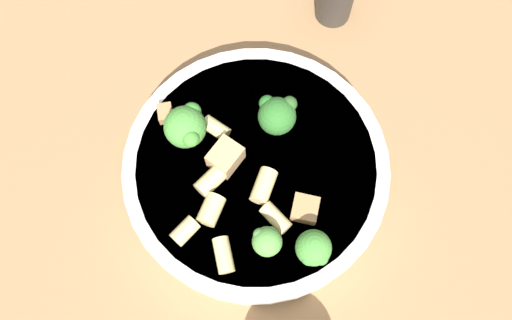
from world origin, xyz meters
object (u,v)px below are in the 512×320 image
broccoli_floret_1 (313,249)px  chicken_chunk_1 (226,152)px  rigatoni_3 (276,218)px  broccoli_floret_0 (277,115)px  chicken_chunk_0 (165,113)px  chicken_chunk_2 (305,209)px  rigatoni_0 (185,231)px  broccoli_floret_3 (267,241)px  pasta_bowl (256,169)px  rigatoni_5 (216,128)px  rigatoni_1 (223,255)px  broccoli_floret_2 (186,127)px  rigatoni_2 (264,186)px  rigatoni_6 (211,210)px  rigatoni_4 (211,180)px

broccoli_floret_1 → chicken_chunk_1: bearing=134.9°
rigatoni_3 → broccoli_floret_0: bearing=94.3°
chicken_chunk_0 → chicken_chunk_2: size_ratio=0.76×
rigatoni_0 → chicken_chunk_2: size_ratio=1.03×
broccoli_floret_1 → broccoli_floret_3: bearing=174.2°
broccoli_floret_1 → chicken_chunk_1: (-0.08, 0.08, -0.01)m
pasta_bowl → rigatoni_5: size_ratio=9.92×
rigatoni_1 → rigatoni_5: 0.11m
pasta_bowl → chicken_chunk_2: 0.06m
broccoli_floret_1 → broccoli_floret_2: bearing=140.7°
rigatoni_2 → chicken_chunk_0: 0.11m
rigatoni_0 → chicken_chunk_2: (0.10, 0.03, -0.00)m
broccoli_floret_0 → rigatoni_6: bearing=-118.8°
rigatoni_4 → chicken_chunk_0: size_ratio=1.62×
rigatoni_5 → chicken_chunk_1: chicken_chunk_1 is taller
rigatoni_6 → broccoli_floret_1: bearing=-17.9°
broccoli_floret_3 → rigatoni_1: (-0.03, -0.01, -0.01)m
rigatoni_0 → rigatoni_6: rigatoni_6 is taller
chicken_chunk_1 → rigatoni_5: bearing=117.4°
chicken_chunk_1 → broccoli_floret_3: bearing=-60.9°
broccoli_floret_3 → rigatoni_2: broccoli_floret_3 is taller
broccoli_floret_0 → broccoli_floret_2: broccoli_floret_2 is taller
rigatoni_1 → rigatoni_5: (-0.02, 0.11, -0.00)m
rigatoni_6 → rigatoni_3: bearing=-1.3°
broccoli_floret_1 → rigatoni_2: broccoli_floret_1 is taller
broccoli_floret_2 → chicken_chunk_1: (0.04, -0.01, -0.02)m
rigatoni_3 → chicken_chunk_2: (0.02, 0.01, -0.00)m
rigatoni_0 → rigatoni_5: 0.10m
broccoli_floret_3 → rigatoni_3: 0.03m
rigatoni_1 → rigatoni_2: size_ratio=0.97×
rigatoni_3 → chicken_chunk_0: 0.14m
broccoli_floret_3 → rigatoni_4: broccoli_floret_3 is taller
pasta_bowl → broccoli_floret_3: size_ratio=7.26×
rigatoni_3 → rigatoni_6: 0.05m
broccoli_floret_1 → rigatoni_2: (-0.04, 0.05, -0.02)m
broccoli_floret_1 → broccoli_floret_3: broccoli_floret_1 is taller
broccoli_floret_2 → rigatoni_6: (0.03, -0.07, -0.02)m
rigatoni_4 → chicken_chunk_2: (0.08, -0.02, -0.00)m
broccoli_floret_3 → rigatoni_5: broccoli_floret_3 is taller
rigatoni_4 → chicken_chunk_2: rigatoni_4 is taller
broccoli_floret_0 → rigatoni_1: 0.13m
broccoli_floret_1 → rigatoni_5: (-0.09, 0.10, -0.02)m
pasta_bowl → broccoli_floret_0: broccoli_floret_0 is taller
rigatoni_2 → rigatoni_4: same height
broccoli_floret_0 → broccoli_floret_3: 0.11m
rigatoni_1 → chicken_chunk_1: bearing=95.2°
broccoli_floret_1 → rigatoni_3: size_ratio=1.47×
broccoli_floret_1 → chicken_chunk_1: 0.11m
rigatoni_1 → rigatoni_2: 0.07m
broccoli_floret_0 → chicken_chunk_0: (-0.10, -0.00, -0.01)m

